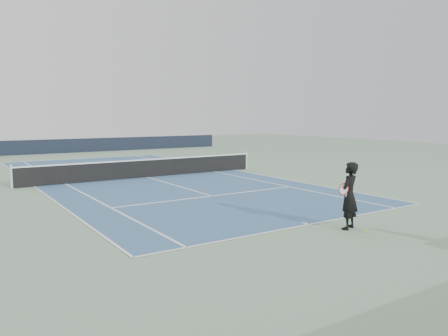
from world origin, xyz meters
TOP-DOWN VIEW (x-y plane):
  - ground at (0.00, 0.00)m, footprint 80.00×80.00m
  - court_surface at (0.00, 0.00)m, footprint 10.97×23.77m
  - tennis_net at (0.00, 0.00)m, footprint 12.90×0.10m
  - windscreen_far at (0.00, 17.88)m, footprint 30.00×0.25m
  - tennis_player at (0.58, -12.81)m, footprint 0.88×0.74m
  - tennis_ball at (0.71, -13.32)m, footprint 0.07×0.07m

SIDE VIEW (x-z plane):
  - ground at x=0.00m, z-range 0.00..0.00m
  - court_surface at x=0.00m, z-range 0.00..0.01m
  - tennis_ball at x=0.71m, z-range 0.00..0.07m
  - tennis_net at x=0.00m, z-range -0.03..1.04m
  - windscreen_far at x=0.00m, z-range 0.00..1.20m
  - tennis_player at x=0.58m, z-range 0.00..1.91m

